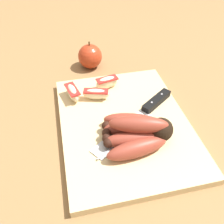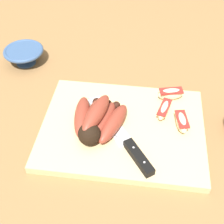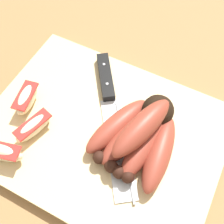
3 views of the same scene
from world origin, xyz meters
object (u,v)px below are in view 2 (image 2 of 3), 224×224
at_px(chefs_knife, 127,143).
at_px(apple_wedge_far, 181,122).
at_px(ceramic_bowl, 24,55).
at_px(apple_wedge_middle, 171,94).
at_px(banana_bunch, 97,120).
at_px(apple_wedge_near, 164,110).

relative_size(chefs_knife, apple_wedge_far, 3.65).
xyz_separation_m(chefs_knife, apple_wedge_far, (-0.12, -0.07, 0.01)).
bearing_deg(ceramic_bowl, apple_wedge_middle, 163.49).
distance_m(banana_bunch, chefs_knife, 0.09).
height_order(apple_wedge_near, ceramic_bowl, same).
relative_size(chefs_knife, apple_wedge_near, 3.35).
relative_size(apple_wedge_near, apple_wedge_far, 1.09).
distance_m(apple_wedge_middle, ceramic_bowl, 0.47).
relative_size(chefs_knife, apple_wedge_middle, 3.50).
relative_size(banana_bunch, chefs_knife, 0.64).
relative_size(banana_bunch, apple_wedge_middle, 2.26).
bearing_deg(apple_wedge_far, ceramic_bowl, -26.11).
distance_m(apple_wedge_near, apple_wedge_far, 0.06).
height_order(chefs_knife, ceramic_bowl, ceramic_bowl).
relative_size(banana_bunch, apple_wedge_far, 2.35).
height_order(banana_bunch, apple_wedge_far, banana_bunch).
distance_m(apple_wedge_near, ceramic_bowl, 0.47).
relative_size(apple_wedge_near, apple_wedge_middle, 1.04).
height_order(banana_bunch, ceramic_bowl, banana_bunch).
xyz_separation_m(apple_wedge_middle, ceramic_bowl, (0.45, -0.13, -0.01)).
bearing_deg(chefs_knife, apple_wedge_middle, -120.28).
bearing_deg(banana_bunch, apple_wedge_far, -173.08).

